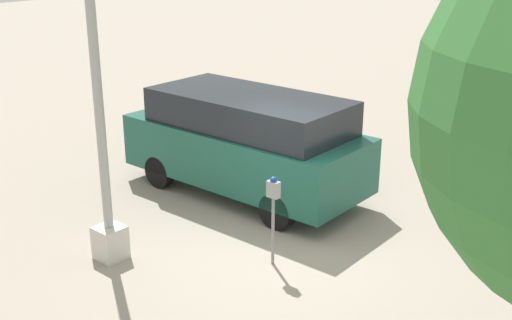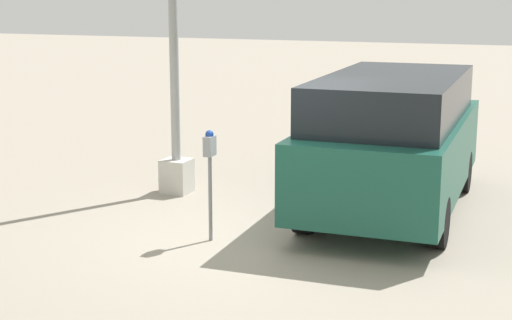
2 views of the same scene
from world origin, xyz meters
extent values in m
plane|color=gray|center=(0.00, 0.00, 0.00)|extent=(80.00, 80.00, 0.00)
cylinder|color=gray|center=(-0.37, 0.54, 0.57)|extent=(0.05, 0.05, 1.14)
cube|color=gray|center=(-0.37, 0.54, 1.27)|extent=(0.20, 0.12, 0.26)
sphere|color=navy|center=(-0.37, 0.54, 1.42)|extent=(0.11, 0.11, 0.11)
cube|color=beige|center=(1.72, 2.09, 0.28)|extent=(0.44, 0.44, 0.55)
cube|color=#195142|center=(1.94, -1.39, 0.86)|extent=(4.96, 2.08, 1.06)
cube|color=black|center=(1.81, -1.39, 1.72)|extent=(3.97, 1.91, 0.65)
cube|color=orange|center=(4.34, -0.70, 0.48)|extent=(0.08, 0.12, 0.20)
cylinder|color=black|center=(3.45, -0.48, 0.33)|extent=(0.67, 0.25, 0.67)
cylinder|color=black|center=(3.48, -2.24, 0.33)|extent=(0.67, 0.25, 0.67)
cylinder|color=black|center=(0.39, -0.53, 0.33)|extent=(0.67, 0.25, 0.67)
cylinder|color=black|center=(0.42, -2.29, 0.33)|extent=(0.67, 0.25, 0.67)
camera|label=1|loc=(-6.06, 7.54, 4.96)|focal=45.00mm
camera|label=2|loc=(-9.38, -3.58, 3.23)|focal=55.00mm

